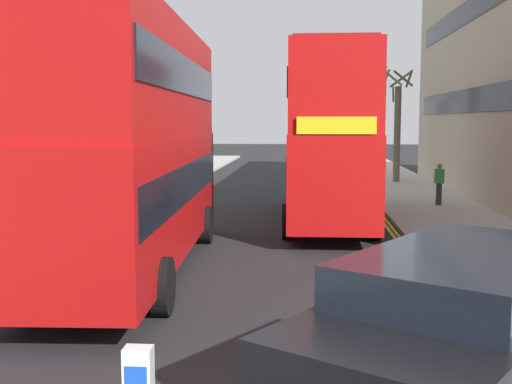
{
  "coord_description": "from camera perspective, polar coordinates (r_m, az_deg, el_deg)",
  "views": [
    {
      "loc": [
        1.62,
        -3.35,
        3.41
      ],
      "look_at": [
        0.5,
        11.0,
        1.8
      ],
      "focal_mm": 44.84,
      "sensor_mm": 36.0,
      "label": 1
    }
  ],
  "objects": [
    {
      "name": "pedestrian_far",
      "position": [
        25.82,
        16.03,
        0.75
      ],
      "size": [
        0.34,
        0.22,
        1.62
      ],
      "color": "#2D2D38",
      "rests_on": "sidewalk_right"
    },
    {
      "name": "kerb_line_outer",
      "position": [
        17.9,
        13.36,
        -4.76
      ],
      "size": [
        0.1,
        56.0,
        0.01
      ],
      "primitive_type": "cube",
      "color": "yellow",
      "rests_on": "ground"
    },
    {
      "name": "street_tree_mid",
      "position": [
        42.22,
        11.2,
        5.22
      ],
      "size": [
        1.85,
        1.82,
        5.54
      ],
      "color": "#6B6047",
      "rests_on": "sidewalk_right"
    },
    {
      "name": "double_decker_bus_away",
      "position": [
        14.61,
        -10.96,
        4.77
      ],
      "size": [
        3.12,
        10.89,
        5.64
      ],
      "color": "#B20F0F",
      "rests_on": "ground"
    },
    {
      "name": "taxi_minivan",
      "position": [
        6.84,
        17.37,
        -13.96
      ],
      "size": [
        4.18,
        5.05,
        2.12
      ],
      "color": "black",
      "rests_on": "ground"
    },
    {
      "name": "kerb_line_inner",
      "position": [
        17.88,
        12.85,
        -4.76
      ],
      "size": [
        0.1,
        56.0,
        0.01
      ],
      "primitive_type": "cube",
      "color": "yellow",
      "rests_on": "ground"
    },
    {
      "name": "sidewalk_right",
      "position": [
        20.24,
        18.38,
        -3.44
      ],
      "size": [
        4.0,
        80.0,
        0.14
      ],
      "primitive_type": "cube",
      "color": "#ADA89E",
      "rests_on": "ground"
    },
    {
      "name": "double_decker_bus_oncoming",
      "position": [
        21.62,
        6.41,
        5.34
      ],
      "size": [
        2.85,
        10.83,
        5.64
      ],
      "color": "#B20F0F",
      "rests_on": "ground"
    },
    {
      "name": "sidewalk_left",
      "position": [
        21.25,
        -18.09,
        -2.98
      ],
      "size": [
        4.0,
        80.0,
        0.14
      ],
      "primitive_type": "cube",
      "color": "#ADA89E",
      "rests_on": "ground"
    },
    {
      "name": "street_tree_near",
      "position": [
        35.11,
        12.48,
        5.75
      ],
      "size": [
        1.95,
        2.04,
        6.21
      ],
      "color": "#6B6047",
      "rests_on": "sidewalk_right"
    }
  ]
}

